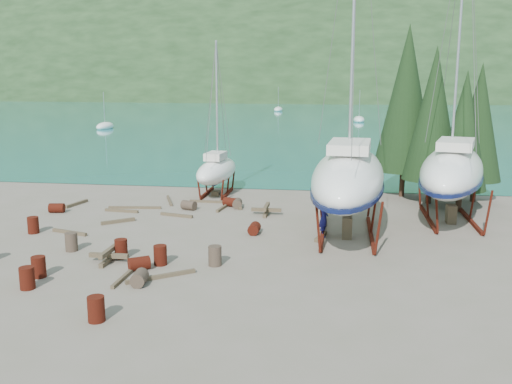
# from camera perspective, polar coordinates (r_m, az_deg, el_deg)

# --- Properties ---
(ground) EXTENTS (600.00, 600.00, 0.00)m
(ground) POSITION_cam_1_polar(r_m,az_deg,el_deg) (27.58, -6.05, -5.69)
(ground) COLOR #696353
(ground) RESTS_ON ground
(bay_water) EXTENTS (700.00, 700.00, 0.00)m
(bay_water) POSITION_cam_1_polar(r_m,az_deg,el_deg) (340.66, 7.39, 10.03)
(bay_water) COLOR #177372
(bay_water) RESTS_ON ground
(far_hill) EXTENTS (800.00, 360.00, 110.00)m
(far_hill) POSITION_cam_1_polar(r_m,az_deg,el_deg) (345.66, 7.41, 10.05)
(far_hill) COLOR black
(far_hill) RESTS_ON ground
(far_house_left) EXTENTS (6.60, 5.60, 5.60)m
(far_house_left) POSITION_cam_1_polar(r_m,az_deg,el_deg) (225.64, -8.92, 10.03)
(far_house_left) COLOR beige
(far_house_left) RESTS_ON ground
(far_house_center) EXTENTS (6.60, 5.60, 5.60)m
(far_house_center) POSITION_cam_1_polar(r_m,az_deg,el_deg) (217.21, 1.37, 10.12)
(far_house_center) COLOR beige
(far_house_center) RESTS_ON ground
(far_house_right) EXTENTS (6.60, 5.60, 5.60)m
(far_house_right) POSITION_cam_1_polar(r_m,az_deg,el_deg) (216.82, 14.79, 9.74)
(far_house_right) COLOR beige
(far_house_right) RESTS_ON ground
(cypress_near_right) EXTENTS (3.60, 3.60, 10.00)m
(cypress_near_right) POSITION_cam_1_polar(r_m,az_deg,el_deg) (38.02, 17.33, 7.47)
(cypress_near_right) COLOR black
(cypress_near_right) RESTS_ON ground
(cypress_mid_right) EXTENTS (3.06, 3.06, 8.50)m
(cypress_mid_right) POSITION_cam_1_polar(r_m,az_deg,el_deg) (36.38, 20.06, 5.76)
(cypress_mid_right) COLOR black
(cypress_mid_right) RESTS_ON ground
(cypress_back_left) EXTENTS (4.14, 4.14, 11.50)m
(cypress_back_left) POSITION_cam_1_polar(r_m,az_deg,el_deg) (39.76, 14.81, 9.02)
(cypress_back_left) COLOR black
(cypress_back_left) RESTS_ON ground
(cypress_far_right) EXTENTS (3.24, 3.24, 9.00)m
(cypress_far_right) POSITION_cam_1_polar(r_m,az_deg,el_deg) (39.60, 21.38, 6.50)
(cypress_far_right) COLOR black
(cypress_far_right) RESTS_ON ground
(moored_boat_left) EXTENTS (2.00, 5.00, 6.05)m
(moored_boat_left) POSITION_cam_1_polar(r_m,az_deg,el_deg) (93.36, -14.86, 6.36)
(moored_boat_left) COLOR white
(moored_boat_left) RESTS_ON ground
(moored_boat_mid) EXTENTS (2.00, 5.00, 6.05)m
(moored_boat_mid) POSITION_cam_1_polar(r_m,az_deg,el_deg) (105.83, 10.26, 7.12)
(moored_boat_mid) COLOR white
(moored_boat_mid) RESTS_ON ground
(moored_boat_far) EXTENTS (2.00, 5.00, 6.05)m
(moored_boat_far) POSITION_cam_1_polar(r_m,az_deg,el_deg) (136.51, 2.24, 8.23)
(moored_boat_far) COLOR white
(moored_boat_far) RESTS_ON ground
(large_sailboat_near) EXTENTS (4.45, 12.40, 19.16)m
(large_sailboat_near) POSITION_cam_1_polar(r_m,az_deg,el_deg) (29.50, 9.24, 1.52)
(large_sailboat_near) COLOR white
(large_sailboat_near) RESTS_ON ground
(large_sailboat_far) EXTENTS (6.01, 11.77, 17.88)m
(large_sailboat_far) POSITION_cam_1_polar(r_m,az_deg,el_deg) (33.95, 19.02, 2.06)
(large_sailboat_far) COLOR white
(large_sailboat_far) RESTS_ON ground
(small_sailboat_shore) EXTENTS (2.59, 6.70, 10.49)m
(small_sailboat_shore) POSITION_cam_1_polar(r_m,az_deg,el_deg) (39.57, -3.95, 2.18)
(small_sailboat_shore) COLOR white
(small_sailboat_shore) RESTS_ON ground
(worker) EXTENTS (0.49, 0.73, 1.96)m
(worker) POSITION_cam_1_polar(r_m,az_deg,el_deg) (29.48, 6.80, -2.60)
(worker) COLOR #12114E
(worker) RESTS_ON ground
(drum_1) EXTENTS (0.67, 0.94, 0.58)m
(drum_1) POSITION_cam_1_polar(r_m,az_deg,el_deg) (23.25, -11.58, -8.42)
(drum_1) COLOR #2D2823
(drum_1) RESTS_ON ground
(drum_2) EXTENTS (0.96, 0.71, 0.58)m
(drum_2) POSITION_cam_1_polar(r_m,az_deg,el_deg) (36.58, -19.30, -1.52)
(drum_2) COLOR #59160F
(drum_2) RESTS_ON ground
(drum_3) EXTENTS (0.58, 0.58, 0.88)m
(drum_3) POSITION_cam_1_polar(r_m,az_deg,el_deg) (24.05, -21.92, -7.99)
(drum_3) COLOR #59160F
(drum_3) RESTS_ON ground
(drum_4) EXTENTS (1.03, 0.86, 0.58)m
(drum_4) POSITION_cam_1_polar(r_m,az_deg,el_deg) (36.17, -2.57, -1.02)
(drum_4) COLOR #59160F
(drum_4) RESTS_ON ground
(drum_6) EXTENTS (0.60, 0.89, 0.58)m
(drum_6) POSITION_cam_1_polar(r_m,az_deg,el_deg) (29.91, -0.18, -3.67)
(drum_6) COLOR #59160F
(drum_6) RESTS_ON ground
(drum_7) EXTENTS (0.58, 0.58, 0.88)m
(drum_7) POSITION_cam_1_polar(r_m,az_deg,el_deg) (20.28, -15.69, -11.20)
(drum_7) COLOR #59160F
(drum_7) RESTS_ON ground
(drum_8) EXTENTS (0.58, 0.58, 0.88)m
(drum_8) POSITION_cam_1_polar(r_m,az_deg,el_deg) (32.22, -21.39, -3.10)
(drum_8) COLOR #59160F
(drum_8) RESTS_ON ground
(drum_9) EXTENTS (1.03, 0.85, 0.58)m
(drum_9) POSITION_cam_1_polar(r_m,az_deg,el_deg) (35.49, -6.73, -1.33)
(drum_9) COLOR #2D2823
(drum_9) RESTS_ON ground
(drum_10) EXTENTS (0.58, 0.58, 0.88)m
(drum_10) POSITION_cam_1_polar(r_m,az_deg,el_deg) (26.70, -13.34, -5.54)
(drum_10) COLOR #59160F
(drum_10) RESTS_ON ground
(drum_11) EXTENTS (0.68, 0.94, 0.58)m
(drum_11) POSITION_cam_1_polar(r_m,az_deg,el_deg) (35.77, -1.87, -1.15)
(drum_11) COLOR #2D2823
(drum_11) RESTS_ON ground
(drum_12) EXTENTS (1.05, 0.97, 0.58)m
(drum_12) POSITION_cam_1_polar(r_m,az_deg,el_deg) (24.96, -11.60, -7.02)
(drum_12) COLOR #59160F
(drum_12) RESTS_ON ground
(drum_13) EXTENTS (0.58, 0.58, 0.88)m
(drum_13) POSITION_cam_1_polar(r_m,az_deg,el_deg) (25.22, -20.91, -7.01)
(drum_13) COLOR #59160F
(drum_13) RESTS_ON ground
(drum_14) EXTENTS (0.58, 0.58, 0.88)m
(drum_14) POSITION_cam_1_polar(r_m,az_deg,el_deg) (25.41, -9.55, -6.25)
(drum_14) COLOR #59160F
(drum_14) RESTS_ON ground
(drum_16) EXTENTS (0.58, 0.58, 0.88)m
(drum_16) POSITION_cam_1_polar(r_m,az_deg,el_deg) (28.40, -17.98, -4.77)
(drum_16) COLOR #2D2823
(drum_16) RESTS_ON ground
(drum_17) EXTENTS (0.58, 0.58, 0.88)m
(drum_17) POSITION_cam_1_polar(r_m,az_deg,el_deg) (25.04, -4.13, -6.39)
(drum_17) COLOR #2D2823
(drum_17) RESTS_ON ground
(timber_0) EXTENTS (1.20, 2.73, 0.14)m
(timber_0) POSITION_cam_1_polar(r_m,az_deg,el_deg) (38.01, -8.65, -0.86)
(timber_0) COLOR brown
(timber_0) RESTS_ON ground
(timber_1) EXTENTS (0.62, 1.57, 0.19)m
(timber_1) POSITION_cam_1_polar(r_m,az_deg,el_deg) (29.32, 6.51, -4.46)
(timber_1) COLOR brown
(timber_1) RESTS_ON ground
(timber_2) EXTENTS (0.63, 2.10, 0.19)m
(timber_2) POSITION_cam_1_polar(r_m,az_deg,el_deg) (38.37, -17.49, -1.12)
(timber_2) COLOR brown
(timber_2) RESTS_ON ground
(timber_3) EXTENTS (0.19, 2.90, 0.15)m
(timber_3) POSITION_cam_1_polar(r_m,az_deg,el_deg) (24.34, -12.84, -8.10)
(timber_3) COLOR brown
(timber_3) RESTS_ON ground
(timber_4) EXTENTS (2.10, 0.69, 0.17)m
(timber_4) POSITION_cam_1_polar(r_m,az_deg,el_deg) (33.93, -7.95, -2.31)
(timber_4) COLOR brown
(timber_4) RESTS_ON ground
(timber_5) EXTENTS (2.48, 1.93, 0.16)m
(timber_5) POSITION_cam_1_polar(r_m,az_deg,el_deg) (23.89, -9.47, -8.32)
(timber_5) COLOR brown
(timber_5) RESTS_ON ground
(timber_6) EXTENTS (1.03, 1.67, 0.19)m
(timber_6) POSITION_cam_1_polar(r_m,az_deg,el_deg) (36.04, -2.01, -1.37)
(timber_6) COLOR brown
(timber_6) RESTS_ON ground
(timber_8) EXTENTS (1.61, 1.39, 0.19)m
(timber_8) POSITION_cam_1_polar(r_m,az_deg,el_deg) (33.11, -13.62, -2.86)
(timber_8) COLOR brown
(timber_8) RESTS_ON ground
(timber_9) EXTENTS (2.35, 0.22, 0.15)m
(timber_9) POSITION_cam_1_polar(r_m,az_deg,el_deg) (37.44, -4.92, -0.95)
(timber_9) COLOR brown
(timber_9) RESTS_ON ground
(timber_10) EXTENTS (0.55, 2.72, 0.16)m
(timber_10) POSITION_cam_1_polar(r_m,az_deg,el_deg) (35.89, -3.16, -1.46)
(timber_10) COLOR brown
(timber_10) RESTS_ON ground
(timber_12) EXTENTS (2.19, 0.83, 0.17)m
(timber_12) POSITION_cam_1_polar(r_m,az_deg,el_deg) (31.54, -18.15, -3.85)
(timber_12) COLOR brown
(timber_12) RESTS_ON ground
(timber_15) EXTENTS (3.29, 0.55, 0.15)m
(timber_15) POSITION_cam_1_polar(r_m,az_deg,el_deg) (36.41, -12.02, -1.53)
(timber_15) COLOR brown
(timber_15) RESTS_ON ground
(timber_17) EXTENTS (2.18, 0.37, 0.16)m
(timber_17) POSITION_cam_1_polar(r_m,az_deg,el_deg) (35.68, -13.30, -1.84)
(timber_17) COLOR brown
(timber_17) RESTS_ON ground
(timber_pile_fore) EXTENTS (1.80, 1.80, 0.60)m
(timber_pile_fore) POSITION_cam_1_polar(r_m,az_deg,el_deg) (26.30, -14.51, -6.18)
(timber_pile_fore) COLOR brown
(timber_pile_fore) RESTS_ON ground
(timber_pile_aft) EXTENTS (1.80, 1.80, 0.60)m
(timber_pile_aft) POSITION_cam_1_polar(r_m,az_deg,el_deg) (34.01, 1.03, -1.80)
(timber_pile_aft) COLOR brown
(timber_pile_aft) RESTS_ON ground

